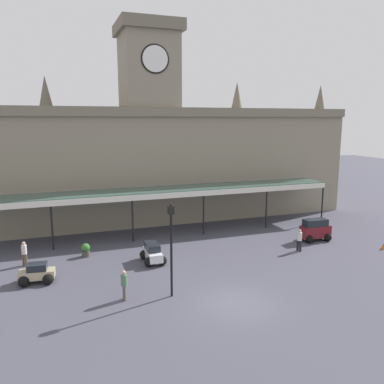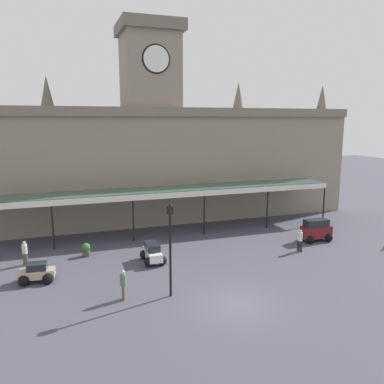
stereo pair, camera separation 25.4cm
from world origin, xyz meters
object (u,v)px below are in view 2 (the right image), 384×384
(car_maroon_van, at_px, (316,231))
(car_beige_sedan, at_px, (37,274))
(pedestrian_crossing_forecourt, at_px, (25,252))
(pedestrian_near_entrance, at_px, (123,284))
(victorian_lamppost, at_px, (170,240))
(car_white_estate, at_px, (153,254))
(pedestrian_beside_cars, at_px, (300,240))
(planter_forecourt_centre, at_px, (86,250))

(car_maroon_van, bearing_deg, car_beige_sedan, -176.26)
(pedestrian_crossing_forecourt, xyz_separation_m, pedestrian_near_entrance, (5.36, -7.26, 0.00))
(pedestrian_crossing_forecourt, bearing_deg, pedestrian_near_entrance, -53.56)
(pedestrian_crossing_forecourt, relative_size, pedestrian_near_entrance, 1.00)
(car_maroon_van, distance_m, victorian_lamppost, 15.16)
(car_maroon_van, bearing_deg, car_white_estate, -178.66)
(car_beige_sedan, height_order, pedestrian_beside_cars, pedestrian_beside_cars)
(car_maroon_van, relative_size, victorian_lamppost, 0.47)
(pedestrian_crossing_forecourt, height_order, victorian_lamppost, victorian_lamppost)
(planter_forecourt_centre, bearing_deg, pedestrian_near_entrance, -79.85)
(car_beige_sedan, relative_size, planter_forecourt_centre, 2.22)
(pedestrian_near_entrance, bearing_deg, car_beige_sedan, 138.06)
(pedestrian_near_entrance, relative_size, planter_forecourt_centre, 1.74)
(pedestrian_crossing_forecourt, bearing_deg, pedestrian_beside_cars, -10.87)
(car_maroon_van, relative_size, planter_forecourt_centre, 2.53)
(pedestrian_beside_cars, bearing_deg, pedestrian_crossing_forecourt, 169.13)
(pedestrian_beside_cars, height_order, pedestrian_near_entrance, same)
(car_beige_sedan, xyz_separation_m, pedestrian_beside_cars, (18.08, -0.43, 0.41))
(car_white_estate, relative_size, pedestrian_crossing_forecourt, 1.36)
(victorian_lamppost, relative_size, planter_forecourt_centre, 5.44)
(car_beige_sedan, height_order, pedestrian_near_entrance, pedestrian_near_entrance)
(car_beige_sedan, xyz_separation_m, planter_forecourt_centre, (3.12, 3.69, -0.01))
(pedestrian_near_entrance, bearing_deg, victorian_lamppost, -9.26)
(car_beige_sedan, bearing_deg, pedestrian_beside_cars, -1.36)
(car_beige_sedan, distance_m, victorian_lamppost, 8.77)
(car_maroon_van, bearing_deg, victorian_lamppost, -157.11)
(car_maroon_van, xyz_separation_m, car_beige_sedan, (-20.83, -1.36, -0.30))
(car_white_estate, xyz_separation_m, pedestrian_near_entrance, (-2.84, -5.09, 0.34))
(car_maroon_van, relative_size, car_white_estate, 1.07)
(pedestrian_near_entrance, height_order, planter_forecourt_centre, pedestrian_near_entrance)
(car_maroon_van, xyz_separation_m, pedestrian_near_entrance, (-16.32, -5.41, 0.10))
(car_white_estate, xyz_separation_m, pedestrian_beside_cars, (10.74, -1.48, 0.34))
(pedestrian_crossing_forecourt, bearing_deg, victorian_lamppost, -44.18)
(car_white_estate, bearing_deg, pedestrian_beside_cars, -7.83)
(car_beige_sedan, bearing_deg, pedestrian_crossing_forecourt, 104.84)
(car_maroon_van, distance_m, pedestrian_beside_cars, 3.28)
(pedestrian_crossing_forecourt, xyz_separation_m, planter_forecourt_centre, (3.97, 0.49, -0.42))
(car_white_estate, relative_size, planter_forecourt_centre, 2.36)
(planter_forecourt_centre, bearing_deg, car_white_estate, -32.04)
(car_white_estate, distance_m, pedestrian_crossing_forecourt, 8.49)
(car_white_estate, relative_size, car_beige_sedan, 1.06)
(victorian_lamppost, bearing_deg, pedestrian_crossing_forecourt, 135.82)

